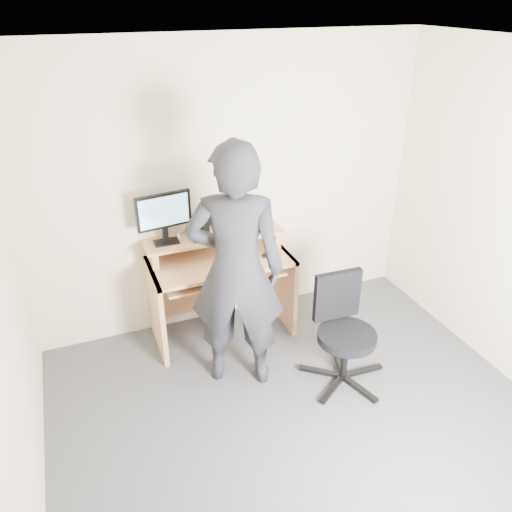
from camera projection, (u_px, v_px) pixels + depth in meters
ground at (316, 443)px, 3.44m from camera, size 3.50×3.50×0.00m
back_wall at (230, 189)px, 4.29m from camera, size 3.50×0.02×2.50m
ceiling at (347, 56)px, 2.26m from camera, size 3.50×3.50×0.02m
desk at (218, 276)px, 4.38m from camera, size 1.20×0.60×0.91m
monitor at (164, 214)px, 4.01m from camera, size 0.46×0.13×0.44m
external_drive at (203, 225)px, 4.21m from camera, size 0.10×0.14×0.20m
travel_mug at (238, 223)px, 4.28m from camera, size 0.09×0.09×0.18m
smartphone at (240, 233)px, 4.29m from camera, size 0.07×0.13×0.01m
charger at (196, 240)px, 4.14m from camera, size 0.05×0.05×0.03m
headphones at (186, 235)px, 4.25m from camera, size 0.17×0.17×0.06m
keyboard at (229, 272)px, 4.20m from camera, size 0.48×0.25×0.03m
mouse at (267, 255)px, 4.25m from camera, size 0.10×0.07×0.04m
office_chair at (343, 327)px, 3.84m from camera, size 0.66×0.69×0.86m
person at (236, 270)px, 3.60m from camera, size 0.84×0.71×1.94m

